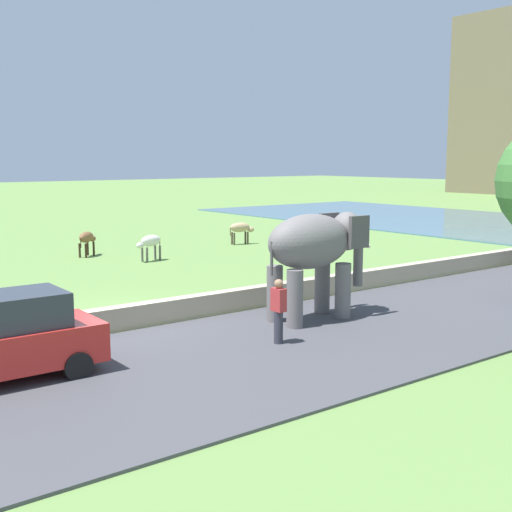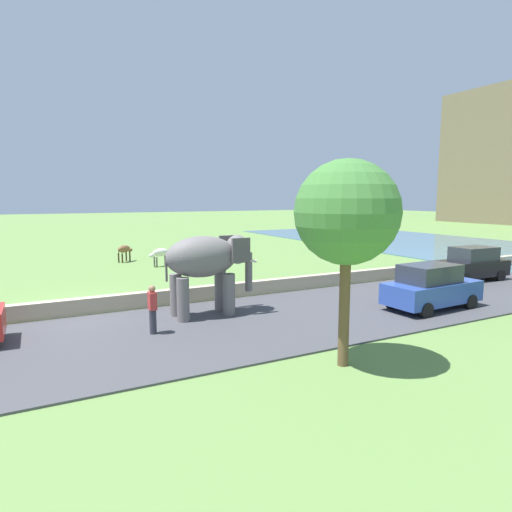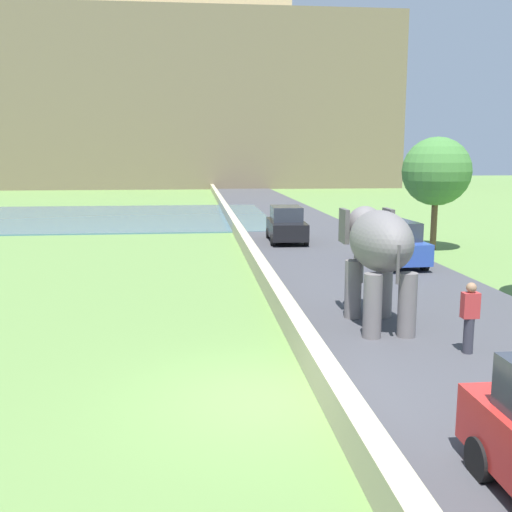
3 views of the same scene
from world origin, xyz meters
name	(u,v)px [view 1 (image 1 of 3)]	position (x,y,z in m)	size (l,w,h in m)	color
ground_plane	(119,319)	(0.00, 0.00, 0.00)	(220.00, 220.00, 0.00)	#608442
lake	(433,219)	(-14.00, 31.92, 0.04)	(36.00, 18.00, 0.08)	slate
elephant	(316,248)	(3.43, 4.28, 2.04)	(1.41, 3.47, 2.99)	slate
person_beside_elephant	(279,310)	(4.75, 1.87, 0.87)	(0.36, 0.22, 1.63)	#33333D
car_red	(2,339)	(3.43, -4.21, 0.90)	(1.83, 4.02, 1.80)	red
cow_white	(150,242)	(-8.94, 5.83, 0.84)	(0.71, 1.42, 1.15)	silver
cow_brown	(87,238)	(-11.95, 4.21, 0.84)	(1.14, 1.28, 1.15)	brown
cow_tan	(241,228)	(-11.15, 12.36, 0.84)	(0.67, 1.42, 1.15)	tan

